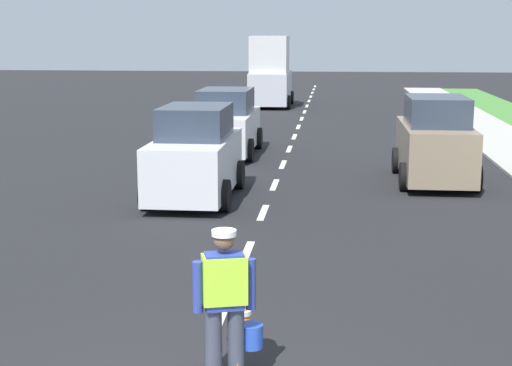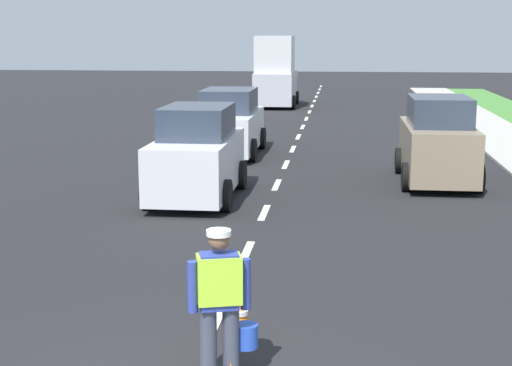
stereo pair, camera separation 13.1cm
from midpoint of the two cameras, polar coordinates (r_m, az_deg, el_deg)
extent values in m
plane|color=black|center=(28.10, 3.32, 3.50)|extent=(96.00, 96.00, 0.00)
cube|color=silver|center=(10.31, -2.46, -9.79)|extent=(0.14, 1.40, 0.01)
cube|color=silver|center=(13.13, -0.43, -5.17)|extent=(0.14, 1.40, 0.01)
cube|color=silver|center=(16.02, 0.85, -2.20)|extent=(0.14, 1.40, 0.01)
cube|color=silver|center=(18.94, 1.74, -0.14)|extent=(0.14, 1.40, 0.01)
cube|color=silver|center=(21.88, 2.39, 1.37)|extent=(0.14, 1.40, 0.01)
cube|color=silver|center=(24.84, 2.89, 2.52)|extent=(0.14, 1.40, 0.01)
cube|color=silver|center=(27.80, 3.28, 3.43)|extent=(0.14, 1.40, 0.01)
cube|color=silver|center=(30.78, 3.60, 4.16)|extent=(0.14, 1.40, 0.01)
cube|color=silver|center=(33.75, 3.86, 4.76)|extent=(0.14, 1.40, 0.01)
cube|color=silver|center=(36.74, 4.08, 5.27)|extent=(0.14, 1.40, 0.01)
cube|color=silver|center=(39.72, 4.26, 5.69)|extent=(0.14, 1.40, 0.01)
cube|color=silver|center=(42.71, 4.42, 6.06)|extent=(0.14, 1.40, 0.01)
cube|color=silver|center=(45.69, 4.56, 6.38)|extent=(0.14, 1.40, 0.01)
cube|color=silver|center=(48.68, 4.69, 6.66)|extent=(0.14, 1.40, 0.01)
cube|color=silver|center=(51.67, 4.79, 6.91)|extent=(0.14, 1.40, 0.01)
cube|color=silver|center=(54.66, 4.89, 7.13)|extent=(0.14, 1.40, 0.01)
cylinder|color=#383D4C|center=(8.37, -3.07, -11.90)|extent=(0.18, 0.18, 0.82)
cylinder|color=#383D4C|center=(8.39, -1.41, -11.81)|extent=(0.18, 0.18, 0.82)
cube|color=navy|center=(8.13, -2.28, -7.24)|extent=(0.45, 0.34, 0.60)
cube|color=#A5EA33|center=(8.12, -2.28, -7.11)|extent=(0.52, 0.40, 0.51)
cylinder|color=navy|center=(8.12, -4.25, -7.66)|extent=(0.11, 0.11, 0.55)
cylinder|color=navy|center=(8.18, -0.31, -7.48)|extent=(0.11, 0.11, 0.55)
sphere|color=brown|center=(8.00, -2.30, -4.25)|extent=(0.22, 0.22, 0.22)
cylinder|color=silver|center=(7.98, -2.30, -3.69)|extent=(0.26, 0.26, 0.06)
cylinder|color=#2347B7|center=(8.50, -0.28, -11.23)|extent=(0.26, 0.26, 0.26)
cube|color=black|center=(9.71, -0.79, -11.07)|extent=(0.36, 0.36, 0.03)
cone|color=orange|center=(9.62, -0.80, -9.66)|extent=(0.30, 0.30, 0.48)
cylinder|color=white|center=(9.61, -0.80, -9.53)|extent=(0.20, 0.20, 0.06)
cube|color=silver|center=(39.46, 1.58, 7.08)|extent=(1.90, 4.60, 1.56)
cube|color=#2D3847|center=(40.20, 1.69, 8.76)|extent=(1.67, 1.61, 0.70)
cube|color=silver|center=(38.58, 1.49, 9.49)|extent=(1.81, 2.53, 1.80)
cylinder|color=black|center=(38.02, 2.86, 5.98)|extent=(0.22, 0.68, 0.68)
cylinder|color=black|center=(38.19, -0.06, 6.02)|extent=(0.22, 0.68, 0.68)
cylinder|color=black|center=(40.86, 3.11, 6.33)|extent=(0.22, 0.68, 0.68)
cylinder|color=black|center=(41.02, 0.39, 6.36)|extent=(0.22, 0.68, 0.68)
cube|color=silver|center=(23.66, -1.87, 3.90)|extent=(1.73, 4.22, 1.12)
cube|color=#2D3847|center=(23.67, -1.85, 6.12)|extent=(1.52, 2.32, 0.70)
cylinder|color=black|center=(22.31, -0.10, 2.44)|extent=(0.22, 0.68, 0.68)
cylinder|color=black|center=(22.58, -4.57, 2.51)|extent=(0.22, 0.68, 0.68)
cylinder|color=black|center=(24.89, 0.59, 3.33)|extent=(0.22, 0.68, 0.68)
cylinder|color=black|center=(25.13, -3.44, 3.39)|extent=(0.22, 0.68, 0.68)
cube|color=gray|center=(19.69, 13.44, 2.38)|extent=(1.61, 3.90, 1.27)
cube|color=#2D3847|center=(19.48, 13.60, 5.20)|extent=(1.41, 2.14, 0.70)
cylinder|color=black|center=(20.87, 10.74, 1.65)|extent=(0.22, 0.68, 0.68)
cylinder|color=black|center=(21.06, 15.22, 1.54)|extent=(0.22, 0.68, 0.68)
cylinder|color=black|center=(18.50, 11.28, 0.44)|extent=(0.22, 0.68, 0.68)
cylinder|color=black|center=(18.71, 16.31, 0.33)|extent=(0.22, 0.68, 0.68)
cube|color=silver|center=(17.31, -4.17, 1.39)|extent=(1.62, 3.94, 1.20)
cube|color=#2D3847|center=(17.28, -4.15, 4.56)|extent=(1.43, 2.17, 0.70)
cylinder|color=black|center=(16.07, -2.03, -0.93)|extent=(0.22, 0.68, 0.68)
cylinder|color=black|center=(16.40, -7.78, -0.79)|extent=(0.22, 0.68, 0.68)
cylinder|color=black|center=(18.45, -0.92, 0.63)|extent=(0.22, 0.68, 0.68)
cylinder|color=black|center=(18.73, -5.96, 0.73)|extent=(0.22, 0.68, 0.68)
camera|label=1|loc=(0.07, -89.72, 0.05)|focal=54.11mm
camera|label=2|loc=(0.07, 90.28, -0.05)|focal=54.11mm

